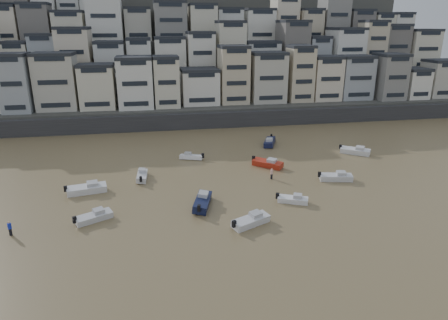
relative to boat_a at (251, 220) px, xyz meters
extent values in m
cube|color=#38383A|center=(-0.36, 47.42, 1.03)|extent=(140.00, 3.00, 3.50)
cube|color=#4C4C47|center=(4.64, 54.42, 1.28)|extent=(140.00, 14.00, 4.00)
cube|color=#4C4C47|center=(4.64, 66.42, 4.28)|extent=(140.00, 14.00, 10.00)
cube|color=#4C4C47|center=(4.64, 78.42, 8.28)|extent=(140.00, 14.00, 18.00)
cube|color=#4C4C47|center=(4.64, 90.42, 12.28)|extent=(140.00, 16.00, 26.00)
cube|color=#4C4C47|center=(4.64, 104.42, 15.28)|extent=(140.00, 18.00, 32.00)
camera|label=1|loc=(-10.70, -40.70, 21.75)|focal=32.00mm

